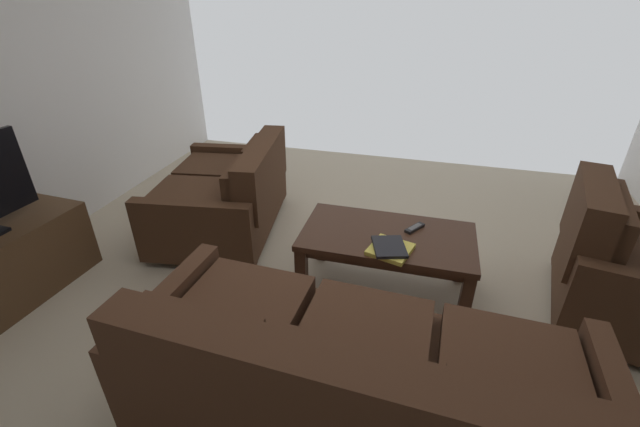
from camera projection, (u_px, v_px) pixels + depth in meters
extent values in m
cube|color=#B7A88E|center=(346.00, 284.00, 2.94)|extent=(5.10, 5.10, 0.01)
cylinder|color=black|center=(534.00, 407.00, 2.04)|extent=(0.05, 0.05, 0.06)
cylinder|color=black|center=(235.00, 332.00, 2.49)|extent=(0.05, 0.05, 0.06)
cube|color=#472B1C|center=(357.00, 391.00, 1.87)|extent=(1.85, 0.91, 0.38)
cube|color=#472B1C|center=(512.00, 387.00, 1.60)|extent=(0.60, 0.75, 0.10)
cube|color=#472B1C|center=(360.00, 350.00, 1.77)|extent=(0.60, 0.75, 0.10)
cube|color=#472B1C|center=(234.00, 319.00, 1.93)|extent=(0.60, 0.75, 0.10)
cube|color=#472B1C|center=(337.00, 406.00, 1.40)|extent=(1.82, 0.27, 0.43)
cube|color=#472B1C|center=(345.00, 381.00, 1.49)|extent=(0.55, 0.15, 0.30)
cube|color=#472B1C|center=(200.00, 342.00, 1.66)|extent=(0.55, 0.15, 0.30)
cube|color=#472B1C|center=(174.00, 332.00, 2.09)|extent=(0.14, 0.83, 0.54)
cylinder|color=black|center=(201.00, 200.00, 4.01)|extent=(0.06, 0.06, 0.06)
cylinder|color=black|center=(159.00, 251.00, 3.24)|extent=(0.06, 0.06, 0.06)
cylinder|color=black|center=(277.00, 204.00, 3.94)|extent=(0.06, 0.06, 0.06)
cylinder|color=black|center=(253.00, 258.00, 3.16)|extent=(0.06, 0.06, 0.06)
cube|color=#422819|center=(221.00, 205.00, 3.49)|extent=(1.02, 1.17, 0.34)
cube|color=#422819|center=(226.00, 169.00, 3.62)|extent=(0.84, 0.60, 0.10)
cube|color=#422819|center=(204.00, 196.00, 3.16)|extent=(0.84, 0.60, 0.10)
cube|color=#422819|center=(262.00, 171.00, 3.29)|extent=(0.33, 1.07, 0.43)
cube|color=#422819|center=(257.00, 158.00, 3.53)|extent=(0.19, 0.49, 0.29)
cube|color=#422819|center=(239.00, 184.00, 3.07)|extent=(0.19, 0.49, 0.29)
cube|color=#422819|center=(240.00, 171.00, 3.96)|extent=(0.88, 0.23, 0.50)
cube|color=#422819|center=(194.00, 234.00, 2.96)|extent=(0.88, 0.23, 0.50)
cube|color=#3D2316|center=(388.00, 237.00, 2.67)|extent=(1.11, 0.60, 0.04)
cube|color=#3D2316|center=(387.00, 243.00, 2.69)|extent=(1.02, 0.54, 0.05)
cube|color=#3D2316|center=(462.00, 256.00, 2.88)|extent=(0.07, 0.07, 0.42)
cube|color=#3D2316|center=(322.00, 236.00, 3.11)|extent=(0.07, 0.07, 0.42)
cube|color=#3D2316|center=(465.00, 303.00, 2.45)|extent=(0.07, 0.07, 0.42)
cube|color=#3D2316|center=(302.00, 276.00, 2.68)|extent=(0.07, 0.07, 0.42)
cylinder|color=black|center=(560.00, 326.00, 2.53)|extent=(0.06, 0.06, 0.06)
cylinder|color=black|center=(560.00, 275.00, 2.97)|extent=(0.06, 0.06, 0.06)
cube|color=#422819|center=(638.00, 288.00, 2.50)|extent=(0.98, 0.88, 0.38)
cube|color=#422819|center=(588.00, 221.00, 2.46)|extent=(0.32, 0.75, 0.48)
cube|color=#422819|center=(610.00, 225.00, 2.42)|extent=(0.25, 0.66, 0.34)
cube|color=#422819|center=(632.00, 245.00, 2.79)|extent=(0.86, 0.26, 0.54)
cube|color=#E0CC4C|center=(390.00, 249.00, 2.48)|extent=(0.29, 0.29, 0.03)
cube|color=black|center=(389.00, 247.00, 2.46)|extent=(0.24, 0.27, 0.02)
cube|color=black|center=(415.00, 228.00, 2.71)|extent=(0.12, 0.16, 0.02)
cube|color=#59595B|center=(415.00, 227.00, 2.70)|extent=(0.09, 0.11, 0.00)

